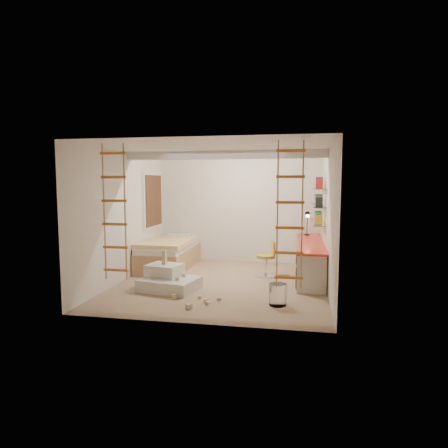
% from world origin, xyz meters
% --- Properties ---
extents(floor, '(4.50, 4.50, 0.00)m').
position_xyz_m(floor, '(0.00, 0.00, 0.00)').
color(floor, '#A18468').
rests_on(floor, ground).
extents(ceiling_beam, '(4.00, 0.18, 0.16)m').
position_xyz_m(ceiling_beam, '(0.00, 0.30, 2.52)').
color(ceiling_beam, white).
rests_on(ceiling_beam, ceiling).
extents(window_frame, '(0.06, 1.15, 1.35)m').
position_xyz_m(window_frame, '(-1.97, 1.50, 1.55)').
color(window_frame, white).
rests_on(window_frame, wall_left).
extents(window_blind, '(0.02, 1.00, 1.20)m').
position_xyz_m(window_blind, '(-1.93, 1.50, 1.55)').
color(window_blind, '#4C2D1E').
rests_on(window_blind, window_frame).
extents(rope_ladder_left, '(0.41, 0.04, 2.13)m').
position_xyz_m(rope_ladder_left, '(-1.35, -1.75, 1.52)').
color(rope_ladder_left, '#CA6D22').
rests_on(rope_ladder_left, ceiling).
extents(rope_ladder_right, '(0.41, 0.04, 2.13)m').
position_xyz_m(rope_ladder_right, '(1.35, -1.75, 1.52)').
color(rope_ladder_right, orange).
rests_on(rope_ladder_right, ceiling).
extents(waste_bin, '(0.28, 0.28, 0.36)m').
position_xyz_m(waste_bin, '(1.17, -1.18, 0.18)').
color(waste_bin, white).
rests_on(waste_bin, floor).
extents(desk, '(0.56, 2.80, 0.75)m').
position_xyz_m(desk, '(1.72, 0.86, 0.40)').
color(desk, red).
rests_on(desk, floor).
extents(shelves, '(0.25, 1.80, 0.71)m').
position_xyz_m(shelves, '(1.87, 1.13, 1.50)').
color(shelves, white).
rests_on(shelves, wall_right).
extents(bed, '(1.02, 2.00, 0.69)m').
position_xyz_m(bed, '(-1.48, 1.23, 0.33)').
color(bed, '#AD7F51').
rests_on(bed, floor).
extents(task_lamp, '(0.14, 0.36, 0.57)m').
position_xyz_m(task_lamp, '(1.67, 1.82, 1.14)').
color(task_lamp, black).
rests_on(task_lamp, desk).
extents(swivel_chair, '(0.53, 0.53, 0.75)m').
position_xyz_m(swivel_chair, '(0.83, 0.75, 0.28)').
color(swivel_chair, '#B39622').
rests_on(swivel_chair, floor).
extents(play_platform, '(1.14, 0.97, 0.45)m').
position_xyz_m(play_platform, '(-0.89, -0.58, 0.17)').
color(play_platform, silver).
rests_on(play_platform, floor).
extents(toy_blocks, '(1.34, 1.25, 0.72)m').
position_xyz_m(toy_blocks, '(-0.51, -0.92, 0.24)').
color(toy_blocks, '#CCB284').
rests_on(toy_blocks, floor).
extents(books, '(0.14, 0.70, 0.92)m').
position_xyz_m(books, '(1.87, 1.13, 1.67)').
color(books, yellow).
rests_on(books, shelves).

